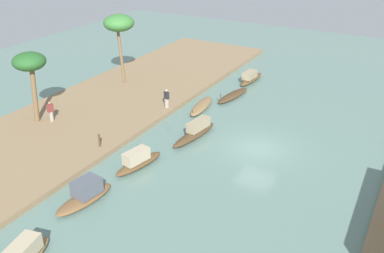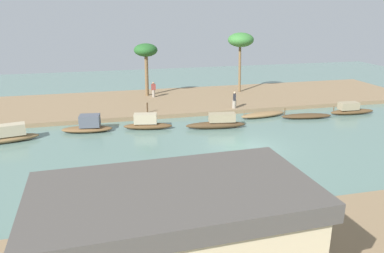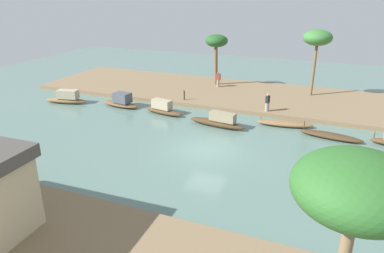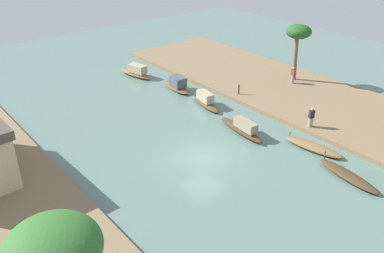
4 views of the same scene
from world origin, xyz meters
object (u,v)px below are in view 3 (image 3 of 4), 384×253
at_px(sampan_upstream_small, 67,98).
at_px(person_on_near_bank, 267,104).
at_px(sampan_near_left_bank, 163,109).
at_px(person_by_mooring, 218,80).
at_px(sampan_foreground, 121,102).
at_px(palm_tree_left_near, 318,39).
at_px(palm_tree_left_far, 217,42).
at_px(sampan_open_hull, 218,121).
at_px(palm_tree_right_tall, 357,192).
at_px(sampan_downstream_large, 285,124).
at_px(sampan_midstream, 331,136).
at_px(mooring_post, 184,95).

relative_size(sampan_upstream_small, person_on_near_bank, 2.75).
bearing_deg(sampan_near_left_bank, person_by_mooring, -90.88).
height_order(sampan_foreground, palm_tree_left_near, palm_tree_left_near).
relative_size(sampan_upstream_small, palm_tree_left_far, 0.79).
distance_m(sampan_open_hull, palm_tree_right_tall, 20.48).
bearing_deg(sampan_downstream_large, sampan_midstream, 151.43).
relative_size(sampan_near_left_bank, palm_tree_left_near, 0.62).
relative_size(sampan_near_left_bank, person_by_mooring, 2.51).
distance_m(sampan_foreground, person_by_mooring, 11.06).
height_order(sampan_midstream, mooring_post, mooring_post).
xyz_separation_m(sampan_foreground, mooring_post, (-4.97, -3.13, 0.32)).
xyz_separation_m(mooring_post, palm_tree_left_near, (-10.95, -6.42, 5.02)).
bearing_deg(sampan_downstream_large, palm_tree_left_near, -105.61).
bearing_deg(sampan_foreground, sampan_downstream_large, -170.66).
relative_size(person_on_near_bank, mooring_post, 1.72).
height_order(sampan_upstream_small, sampan_foreground, sampan_foreground).
bearing_deg(sampan_foreground, person_by_mooring, -118.29).
height_order(mooring_post, palm_tree_left_far, palm_tree_left_far).
height_order(sampan_upstream_small, sampan_downstream_large, sampan_upstream_small).
bearing_deg(person_on_near_bank, palm_tree_left_far, -118.60).
xyz_separation_m(sampan_near_left_bank, sampan_foreground, (4.48, -0.38, 0.01)).
relative_size(sampan_downstream_large, sampan_foreground, 1.12).
bearing_deg(person_by_mooring, palm_tree_right_tall, 122.42).
distance_m(sampan_downstream_large, mooring_post, 10.16).
bearing_deg(sampan_downstream_large, sampan_open_hull, 15.21).
relative_size(sampan_near_left_bank, sampan_midstream, 0.86).
height_order(sampan_downstream_large, person_on_near_bank, person_on_near_bank).
bearing_deg(mooring_post, palm_tree_right_tall, 121.98).
bearing_deg(sampan_foreground, palm_tree_left_near, -142.00).
relative_size(sampan_upstream_small, sampan_near_left_bank, 1.08).
bearing_deg(person_by_mooring, sampan_upstream_small, 48.86).
bearing_deg(palm_tree_left_near, mooring_post, 30.38).
bearing_deg(palm_tree_right_tall, sampan_near_left_bank, -52.51).
bearing_deg(sampan_upstream_small, palm_tree_left_far, -148.14).
relative_size(sampan_midstream, mooring_post, 5.06).
height_order(sampan_downstream_large, sampan_open_hull, sampan_open_hull).
bearing_deg(sampan_foreground, sampan_near_left_bank, -177.79).
xyz_separation_m(person_by_mooring, palm_tree_left_far, (0.55, -0.81, 3.78)).
height_order(sampan_downstream_large, mooring_post, mooring_post).
xyz_separation_m(sampan_midstream, palm_tree_left_near, (2.35, -10.23, 5.62)).
bearing_deg(palm_tree_left_near, sampan_near_left_bank, 40.97).
xyz_separation_m(mooring_post, palm_tree_right_tall, (-13.89, 22.24, 5.20)).
relative_size(sampan_upstream_small, palm_tree_right_tall, 0.65).
xyz_separation_m(sampan_upstream_small, person_by_mooring, (-11.80, -10.03, 0.62)).
bearing_deg(sampan_upstream_small, palm_tree_right_tall, 131.22).
relative_size(sampan_downstream_large, sampan_near_left_bank, 1.13).
distance_m(sampan_upstream_small, sampan_open_hull, 15.36).
bearing_deg(mooring_post, sampan_open_hull, 136.79).
distance_m(sampan_foreground, palm_tree_left_near, 19.32).
relative_size(sampan_open_hull, sampan_foreground, 1.22).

